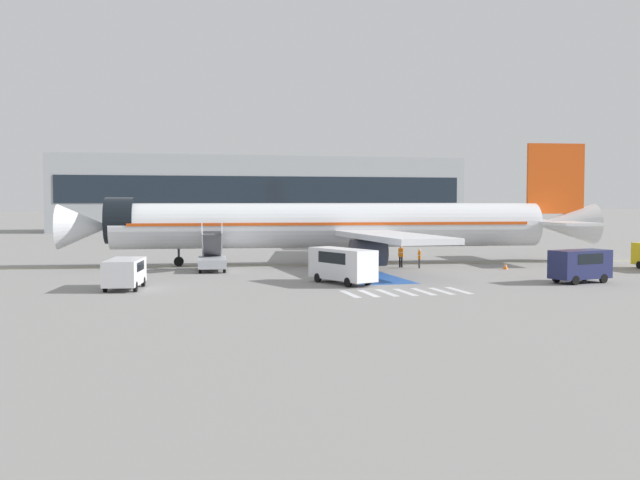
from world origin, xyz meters
name	(u,v)px	position (x,y,z in m)	size (l,w,h in m)	color
ground_plane	(348,263)	(0.00, 0.00, 0.00)	(600.00, 600.00, 0.00)	gray
apron_leadline_yellow	(331,264)	(-1.81, -0.62, 0.00)	(0.20, 81.74, 0.01)	gold
apron_stand_patch_blue	(371,278)	(-1.81, -12.00, 0.00)	(4.15, 9.20, 0.01)	#2856A8
apron_walkway_bar_0	(350,294)	(-6.01, -20.70, 0.00)	(0.44, 3.60, 0.01)	silver
apron_walkway_bar_1	(369,293)	(-4.81, -20.70, 0.00)	(0.44, 3.60, 0.01)	silver
apron_walkway_bar_2	(387,293)	(-3.61, -20.70, 0.00)	(0.44, 3.60, 0.01)	silver
apron_walkway_bar_3	(405,292)	(-2.41, -20.70, 0.00)	(0.44, 3.60, 0.01)	silver
apron_walkway_bar_4	(423,292)	(-1.21, -20.70, 0.00)	(0.44, 3.60, 0.01)	silver
apron_walkway_bar_5	(441,291)	(-0.01, -20.70, 0.00)	(0.44, 3.60, 0.01)	silver
apron_walkway_bar_6	(459,290)	(1.19, -20.70, 0.00)	(0.44, 3.60, 0.01)	silver
airliner	(338,226)	(-1.19, -0.68, 3.44)	(47.99, 32.86, 10.85)	silver
boarding_stairs_forward	(212,259)	(-12.59, -4.02, 0.98)	(2.68, 5.40, 3.95)	#ADB2BA
fuel_tanker	(333,234)	(4.28, 20.82, 1.69)	(3.41, 9.90, 3.35)	#38383D
service_van_1	(580,263)	(11.13, -18.77, 1.35)	(4.51, 2.72, 2.27)	#1E234C
service_van_2	(342,263)	(-4.96, -15.36, 1.43)	(3.66, 5.86, 2.41)	silver
service_van_3	(125,271)	(-19.33, -14.77, 1.17)	(2.83, 4.89, 1.93)	silver
ground_crew_0	(401,255)	(3.19, -4.82, 1.08)	(0.49, 0.40, 1.86)	black
ground_crew_1	(419,257)	(4.41, -5.95, 0.93)	(0.40, 0.49, 1.62)	#2D2D33
ground_crew_2	(312,256)	(-4.29, -3.95, 1.03)	(0.26, 0.44, 1.78)	#2D2D33
traffic_cone_0	(609,267)	(18.58, -11.52, 0.30)	(0.53, 0.53, 0.59)	orange
traffic_cone_1	(505,266)	(10.99, -8.47, 0.25)	(0.44, 0.44, 0.49)	orange
terminal_building	(263,194)	(4.83, 72.66, 6.73)	(75.22, 12.10, 13.45)	#9EA3A8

